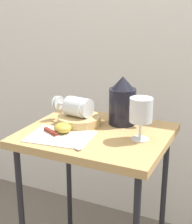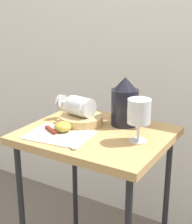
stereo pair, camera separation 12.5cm
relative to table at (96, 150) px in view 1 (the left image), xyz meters
name	(u,v)px [view 1 (the left image)]	position (x,y,z in m)	size (l,w,h in m)	color
curtain_drape	(144,61)	(0.00, 0.59, 0.26)	(2.40, 0.03, 1.84)	silver
table	(96,150)	(0.00, 0.00, 0.00)	(0.55, 0.46, 0.74)	tan
linen_napkin	(61,136)	(-0.10, -0.10, 0.08)	(0.23, 0.18, 0.00)	silver
basket_tray	(79,120)	(-0.10, 0.05, 0.10)	(0.17, 0.17, 0.04)	tan
pitcher	(123,105)	(0.06, 0.13, 0.16)	(0.16, 0.11, 0.20)	black
wine_glass_upright	(141,112)	(0.18, -0.01, 0.19)	(0.08, 0.08, 0.16)	silver
wine_glass_tipped_near	(75,107)	(-0.11, 0.04, 0.15)	(0.16, 0.09, 0.08)	silver
wine_glass_tipped_far	(79,107)	(-0.10, 0.05, 0.15)	(0.16, 0.09, 0.08)	silver
apple_half_left	(63,128)	(-0.11, -0.07, 0.10)	(0.07, 0.07, 0.04)	#B29938
knife	(56,135)	(-0.11, -0.11, 0.09)	(0.22, 0.12, 0.01)	silver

